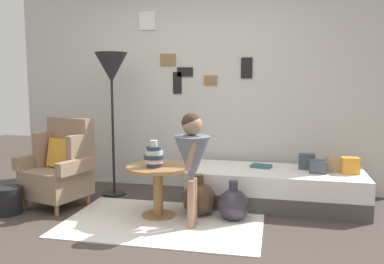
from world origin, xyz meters
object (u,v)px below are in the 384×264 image
Objects in this scene: vase_striped at (154,156)px; magazine_basket at (8,201)px; demijohn_far at (233,204)px; armchair at (61,166)px; side_table at (158,180)px; floor_lamp at (111,73)px; daybed at (275,187)px; book_on_daybed at (261,166)px; demijohn_near at (199,199)px; person_child at (192,155)px.

vase_striped reaches higher than magazine_basket.
demijohn_far is 2.34m from magazine_basket.
armchair reaches higher than vase_striped.
floor_lamp is at bearing 139.02° from side_table.
vase_striped is 0.96× the size of magazine_basket.
daybed is 1.35m from side_table.
daybed is 8.73× the size of book_on_daybed.
side_table is at bearing -163.69° from demijohn_near.
person_child is (0.43, -0.17, 0.06)m from vase_striped.
magazine_basket is (-2.73, -0.89, -0.06)m from daybed.
side_table is 1.60m from magazine_basket.
vase_striped is at bearing 7.39° from magazine_basket.
demijohn_near is at bearing 169.19° from demijohn_far.
side_table is at bearing 151.35° from person_child.
demijohn_far is at bearing -124.26° from daybed.
demijohn_far is (0.36, -0.07, -0.01)m from demijohn_near.
magazine_basket is at bearing -179.28° from person_child.
daybed is (2.34, 0.49, -0.24)m from armchair.
floor_lamp is 2.06m from book_on_daybed.
person_child is 1.17m from book_on_daybed.
person_child is 3.88× the size of magazine_basket.
armchair is at bearing 172.40° from side_table.
armchair is at bearing 170.05° from vase_striped.
demijohn_near is at bearing 89.64° from person_child.
book_on_daybed is at bearing 21.11° from magazine_basket.
floor_lamp is (0.41, 0.51, 1.04)m from armchair.
demijohn_near is at bearing 10.44° from magazine_basket.
demijohn_far is (1.53, -0.61, -1.32)m from floor_lamp.
magazine_basket is (-0.80, -0.91, -1.34)m from floor_lamp.
vase_striped reaches higher than demijohn_near.
demijohn_far is at bearing -3.17° from armchair.
person_child is 0.62m from demijohn_near.
armchair reaches higher than book_on_daybed.
person_child is (1.58, -0.38, 0.25)m from armchair.
magazine_basket is (-1.54, -0.20, -0.50)m from vase_striped.
daybed is at bearing 11.81° from armchair.
daybed is at bearing 34.64° from demijohn_near.
side_table is at bearing -143.38° from book_on_daybed.
side_table is 0.58× the size of person_child.
side_table is 2.35× the size of vase_striped.
armchair is 1.64m from person_child.
daybed and demijohn_far have the same top height.
person_child is at bearing -22.26° from vase_striped.
person_child reaches higher than book_on_daybed.
magazine_basket is (-1.56, -0.24, -0.24)m from side_table.
person_child is (-0.77, -0.87, 0.49)m from daybed.
vase_striped is 0.25× the size of person_child.
floor_lamp is 1.66m from person_child.
person_child reaches higher than magazine_basket.
side_table is at bearing -176.27° from demijohn_far.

